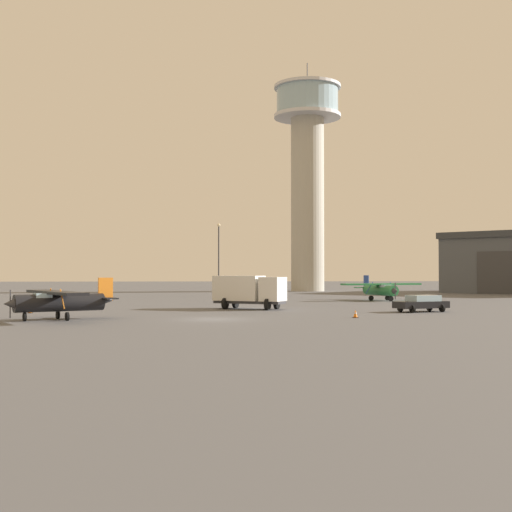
# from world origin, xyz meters

# --- Properties ---
(ground_plane) EXTENTS (400.00, 400.00, 0.00)m
(ground_plane) POSITION_xyz_m (0.00, 0.00, 0.00)
(ground_plane) COLOR #545456
(control_tower) EXTENTS (11.64, 11.64, 39.88)m
(control_tower) POSITION_xyz_m (17.78, 69.40, 22.35)
(control_tower) COLOR #B2AD9E
(control_tower) RESTS_ON ground_plane
(airplane_black) EXTENTS (7.34, 9.17, 2.86)m
(airplane_black) POSITION_xyz_m (-10.37, 0.15, 1.33)
(airplane_black) COLOR black
(airplane_black) RESTS_ON ground_plane
(airplane_green) EXTENTS (9.78, 7.65, 2.89)m
(airplane_green) POSITION_xyz_m (19.69, 29.55, 1.35)
(airplane_green) COLOR #287A42
(airplane_green) RESTS_ON ground_plane
(truck_box_white) EXTENTS (6.55, 5.02, 2.93)m
(truck_box_white) POSITION_xyz_m (3.32, 12.60, 1.68)
(truck_box_white) COLOR #38383D
(truck_box_white) RESTS_ON ground_plane
(car_black) EXTENTS (4.78, 3.15, 1.37)m
(car_black) POSITION_xyz_m (17.07, 7.16, 0.74)
(car_black) COLOR black
(car_black) RESTS_ON ground_plane
(light_post_west) EXTENTS (0.44, 0.44, 9.88)m
(light_post_west) POSITION_xyz_m (1.64, 45.11, 5.80)
(light_post_west) COLOR #38383D
(light_post_west) RESTS_ON ground_plane
(traffic_cone_near_left) EXTENTS (0.36, 0.36, 0.56)m
(traffic_cone_near_left) POSITION_xyz_m (10.04, 0.64, 0.28)
(traffic_cone_near_left) COLOR black
(traffic_cone_near_left) RESTS_ON ground_plane
(traffic_cone_near_right) EXTENTS (0.36, 0.36, 0.73)m
(traffic_cone_near_right) POSITION_xyz_m (-14.36, 8.25, 0.36)
(traffic_cone_near_right) COLOR black
(traffic_cone_near_right) RESTS_ON ground_plane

